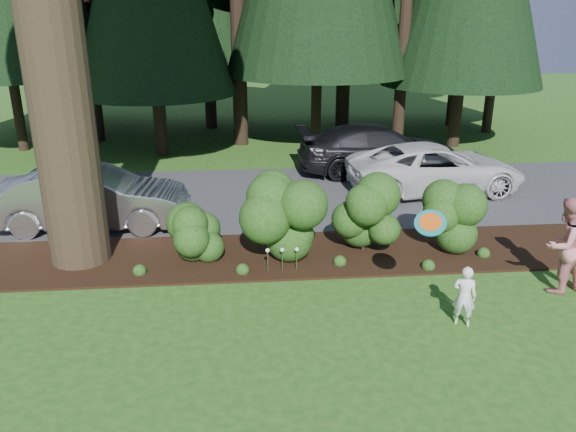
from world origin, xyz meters
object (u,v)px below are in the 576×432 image
object	(u,v)px
child	(464,296)
car_dark_suv	(379,149)
car_silver_wagon	(92,198)
frisbee	(430,223)
car_white_suv	(435,168)
adult	(564,245)

from	to	relation	value
child	car_dark_suv	bearing A→B (deg)	-70.47
car_silver_wagon	frisbee	bearing A→B (deg)	-126.25
car_white_suv	frisbee	bearing A→B (deg)	155.82
car_silver_wagon	child	xyz separation A→B (m)	(7.41, -5.30, -0.25)
car_dark_suv	child	xyz separation A→B (m)	(-0.88, -9.72, -0.26)
car_white_suv	adult	size ratio (longest dim) A/B	2.74
frisbee	car_white_suv	bearing A→B (deg)	69.67
car_silver_wagon	adult	size ratio (longest dim) A/B	2.47
car_white_suv	adult	bearing A→B (deg)	179.02
car_dark_suv	frisbee	distance (m)	9.84
car_silver_wagon	child	world-z (taller)	car_silver_wagon
frisbee	car_silver_wagon	bearing A→B (deg)	142.05
car_white_suv	frisbee	world-z (taller)	frisbee
child	adult	world-z (taller)	adult
car_silver_wagon	frisbee	size ratio (longest dim) A/B	8.02
car_silver_wagon	adult	world-z (taller)	adult
car_silver_wagon	frisbee	world-z (taller)	frisbee
car_white_suv	child	bearing A→B (deg)	160.85
car_white_suv	car_dark_suv	distance (m)	2.58
car_white_suv	car_dark_suv	xyz separation A→B (m)	(-1.15, 2.31, 0.06)
car_dark_suv	child	bearing A→B (deg)	172.00
car_silver_wagon	adult	distance (m)	10.63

